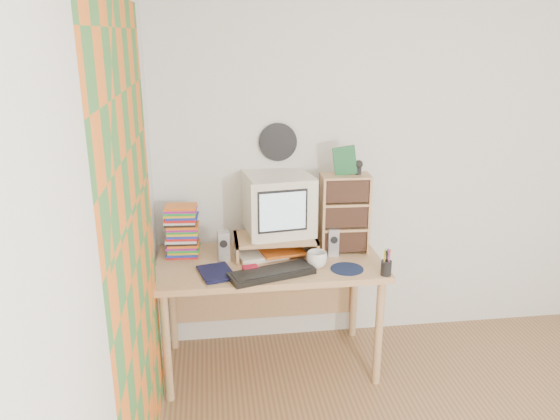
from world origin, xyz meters
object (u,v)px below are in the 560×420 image
object	(u,v)px
keyboard	(272,273)
mug	(317,259)
desk	(268,276)
dvd_stack	(182,235)
diary	(201,273)
cd_rack	(344,214)
crt_monitor	(279,205)

from	to	relation	value
keyboard	mug	size ratio (longest dim) A/B	4.01
desk	dvd_stack	size ratio (longest dim) A/B	5.07
keyboard	diary	size ratio (longest dim) A/B	2.24
keyboard	cd_rack	xyz separation A→B (m)	(0.51, 0.32, 0.24)
keyboard	cd_rack	world-z (taller)	cd_rack
mug	diary	world-z (taller)	mug
dvd_stack	cd_rack	size ratio (longest dim) A/B	0.54
crt_monitor	desk	bearing A→B (deg)	-141.33
desk	keyboard	distance (m)	0.33
cd_rack	diary	bearing A→B (deg)	-160.41
crt_monitor	cd_rack	size ratio (longest dim) A/B	0.78
keyboard	crt_monitor	bearing A→B (deg)	59.08
dvd_stack	mug	distance (m)	0.86
crt_monitor	dvd_stack	xyz separation A→B (m)	(-0.62, -0.00, -0.17)
crt_monitor	dvd_stack	world-z (taller)	crt_monitor
keyboard	cd_rack	distance (m)	0.65
desk	cd_rack	bearing A→B (deg)	3.58
cd_rack	dvd_stack	bearing A→B (deg)	179.45
crt_monitor	diary	world-z (taller)	crt_monitor
cd_rack	mug	size ratio (longest dim) A/B	4.09
cd_rack	mug	world-z (taller)	cd_rack
crt_monitor	keyboard	bearing A→B (deg)	-111.57
desk	diary	distance (m)	0.52
desk	mug	distance (m)	0.39
keyboard	diary	bearing A→B (deg)	157.46
crt_monitor	keyboard	distance (m)	0.49
crt_monitor	dvd_stack	bearing A→B (deg)	172.55
keyboard	diary	xyz separation A→B (m)	(-0.41, 0.04, 0.01)
cd_rack	crt_monitor	bearing A→B (deg)	174.78
keyboard	dvd_stack	size ratio (longest dim) A/B	1.83
mug	keyboard	bearing A→B (deg)	-162.31
keyboard	dvd_stack	xyz separation A→B (m)	(-0.52, 0.38, 0.12)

